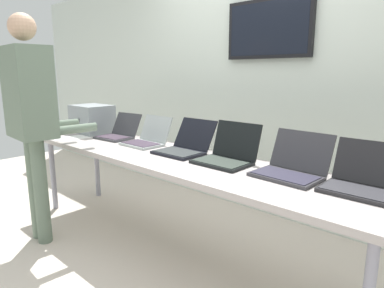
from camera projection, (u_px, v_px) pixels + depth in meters
ground at (173, 250)px, 2.69m from camera, size 8.00×8.00×0.04m
back_wall at (256, 85)px, 3.23m from camera, size 8.00×0.11×2.45m
workbench at (172, 162)px, 2.54m from camera, size 3.12×0.70×0.75m
equipment_box at (92, 119)px, 3.46m from camera, size 0.40×0.32×0.28m
laptop_station_0 at (119, 132)px, 3.19m from camera, size 0.35×0.36×0.22m
laptop_station_1 at (147, 138)px, 2.90m from camera, size 0.34×0.33×0.23m
laptop_station_2 at (185, 145)px, 2.61m from camera, size 0.36×0.40×0.24m
laptop_station_3 at (227, 154)px, 2.32m from camera, size 0.37×0.34×0.27m
laptop_station_4 at (292, 166)px, 2.02m from camera, size 0.39×0.37×0.25m
laptop_station_5 at (364, 181)px, 1.76m from camera, size 0.38×0.33×0.25m
person at (31, 108)px, 2.61m from camera, size 0.46×0.61×1.79m
paper_sheet at (71, 138)px, 3.19m from camera, size 0.23×0.31×0.00m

